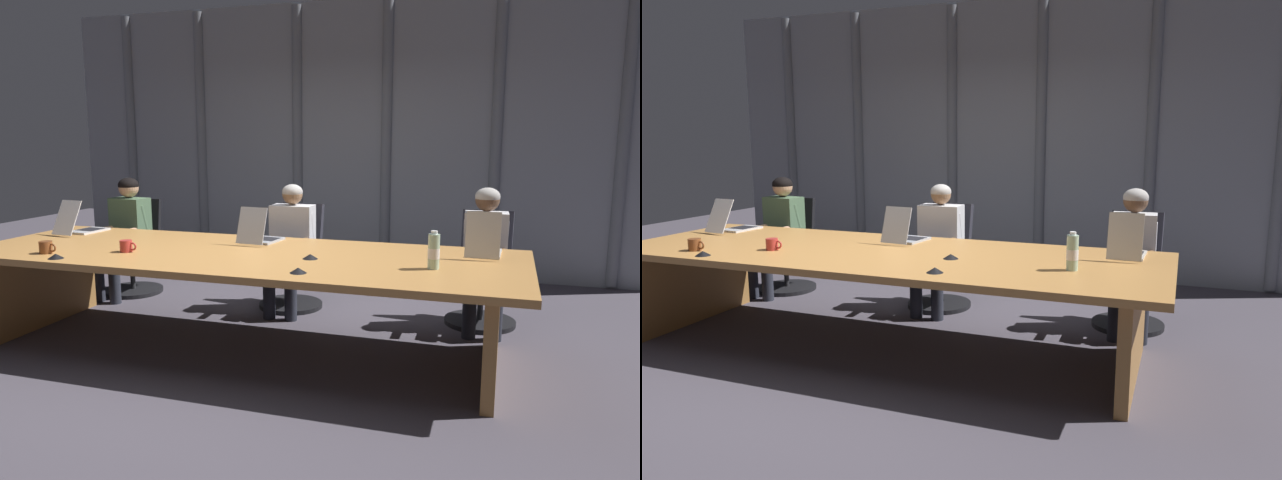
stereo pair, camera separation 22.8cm
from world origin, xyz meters
TOP-DOWN VIEW (x-y plane):
  - ground_plane at (0.00, 0.00)m, footprint 14.09×14.09m
  - conference_table at (0.00, 0.00)m, footprint 4.19×1.45m
  - curtain_backdrop at (0.00, 2.85)m, footprint 7.04×0.17m
  - laptop_left_end at (-1.72, 0.38)m, footprint 0.25×0.51m
  - laptop_left_mid at (-0.00, 0.42)m, footprint 0.28×0.43m
  - laptop_center at (1.75, 0.41)m, footprint 0.25×0.43m
  - office_chair_left_end at (-1.76, 1.20)m, footprint 0.60×0.60m
  - office_chair_left_mid at (-0.01, 1.20)m, footprint 0.60×0.61m
  - office_chair_center at (1.73, 1.20)m, footprint 0.60×0.60m
  - person_left_end at (-1.74, 1.04)m, footprint 0.41×0.57m
  - person_left_mid at (0.02, 1.04)m, footprint 0.41×0.56m
  - person_center at (1.74, 1.04)m, footprint 0.37×0.55m
  - water_bottle_primary at (1.46, -0.13)m, footprint 0.08×0.08m
  - coffee_mug_near at (-0.80, -0.25)m, footprint 0.13×0.09m
  - coffee_mug_far at (-1.33, -0.47)m, footprint 0.14×0.09m
  - conference_mic_left_side at (0.59, -0.07)m, footprint 0.11×0.11m
  - conference_mic_middle at (-1.13, -0.61)m, footprint 0.11×0.11m
  - conference_mic_right_side at (0.65, -0.51)m, footprint 0.11×0.11m

SIDE VIEW (x-z plane):
  - ground_plane at x=0.00m, z-range 0.00..0.00m
  - office_chair_left_end at x=-1.76m, z-range -0.13..0.83m
  - office_chair_center at x=1.73m, z-range -0.13..0.83m
  - office_chair_left_mid at x=-0.01m, z-range -0.13..0.84m
  - conference_table at x=0.00m, z-range 0.23..0.98m
  - person_left_mid at x=0.02m, z-range 0.07..1.24m
  - person_center at x=1.74m, z-range 0.08..1.26m
  - person_left_end at x=-1.74m, z-range 0.08..1.27m
  - conference_mic_left_side at x=0.59m, z-range 0.74..0.78m
  - conference_mic_middle at x=-1.13m, z-range 0.74..0.78m
  - conference_mic_right_side at x=0.65m, z-range 0.74..0.78m
  - coffee_mug_near at x=-0.80m, z-range 0.74..0.83m
  - coffee_mug_far at x=-1.33m, z-range 0.74..0.83m
  - laptop_left_mid at x=0.00m, z-range 0.65..0.95m
  - laptop_left_end at x=-1.72m, z-range 0.65..0.95m
  - laptop_center at x=1.75m, z-range 0.64..0.98m
  - water_bottle_primary at x=1.46m, z-range 0.73..0.98m
  - curtain_backdrop at x=0.00m, z-range 0.00..3.12m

